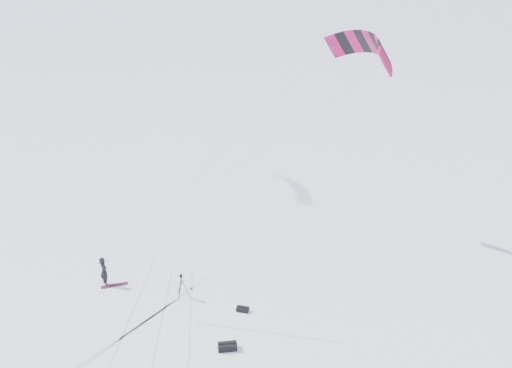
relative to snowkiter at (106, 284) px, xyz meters
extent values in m
plane|color=white|center=(2.84, -3.80, 0.00)|extent=(1800.00, 1800.00, 0.00)
cube|color=#B3B9D6|center=(-0.46, -5.50, 0.00)|extent=(3.52, 7.29, 0.01)
cube|color=#B3B9D6|center=(1.24, -3.20, 0.00)|extent=(6.45, 7.79, 0.01)
cube|color=#B3B9D6|center=(2.94, -0.90, 0.00)|extent=(11.66, 3.07, 0.01)
cube|color=#B3B9D6|center=(4.64, -6.60, 0.00)|extent=(1.27, 5.91, 0.01)
cube|color=#B3B9D6|center=(6.34, -4.30, 0.00)|extent=(6.52, 4.83, 0.01)
imported|color=black|center=(0.00, 0.00, 0.00)|extent=(0.60, 0.72, 1.67)
cube|color=maroon|center=(0.46, -0.26, 0.02)|extent=(1.43, 0.39, 0.04)
cylinder|color=black|center=(4.14, -2.12, 0.58)|extent=(0.43, 0.07, 1.17)
cylinder|color=black|center=(3.86, -1.92, 0.58)|extent=(0.21, 0.40, 1.17)
cylinder|color=black|center=(3.83, -2.26, 0.58)|extent=(0.27, 0.37, 1.17)
cylinder|color=black|center=(3.94, -2.10, 0.97)|extent=(0.04, 0.04, 0.38)
cube|color=black|center=(3.94, -2.10, 1.23)|extent=(0.08, 0.08, 0.05)
cube|color=black|center=(3.94, -2.10, 1.33)|extent=(0.15, 0.11, 0.11)
cylinder|color=black|center=(3.94, -2.00, 1.33)|extent=(0.08, 0.11, 0.08)
cube|color=black|center=(5.59, -6.37, 0.16)|extent=(0.88, 0.47, 0.32)
cylinder|color=black|center=(5.59, -6.37, 0.34)|extent=(0.81, 0.15, 0.08)
cube|color=black|center=(6.78, -3.89, 0.12)|extent=(0.69, 0.54, 0.23)
cylinder|color=black|center=(6.78, -3.89, 0.25)|extent=(0.56, 0.32, 0.07)
cube|color=#B70B50|center=(14.64, -0.87, 11.46)|extent=(1.22, 0.77, 1.52)
cube|color=black|center=(14.89, -0.27, 11.69)|extent=(1.13, 0.82, 1.46)
cube|color=#B70B50|center=(15.04, 0.40, 11.85)|extent=(1.04, 0.84, 1.40)
cube|color=black|center=(15.10, 1.10, 11.95)|extent=(0.94, 0.84, 1.33)
cube|color=#B70B50|center=(15.07, 1.82, 11.98)|extent=(1.01, 0.84, 1.26)
cube|color=black|center=(14.93, 2.52, 11.95)|extent=(1.11, 0.84, 1.33)
cube|color=#B70B50|center=(14.71, 3.19, 11.85)|extent=(1.19, 0.81, 1.40)
cube|color=black|center=(14.40, 3.80, 11.69)|extent=(1.27, 0.77, 1.46)
cube|color=#B70B50|center=(14.01, 4.33, 11.46)|extent=(1.34, 0.70, 1.52)
cylinder|color=gray|center=(7.32, -0.44, 6.41)|extent=(14.65, 0.90, 10.12)
cylinder|color=gray|center=(7.01, 2.16, 6.41)|extent=(14.03, 4.35, 10.12)
cylinder|color=black|center=(0.00, 0.00, 1.36)|extent=(0.55, 0.10, 0.03)
camera|label=1|loc=(3.03, -23.67, 15.89)|focal=35.00mm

